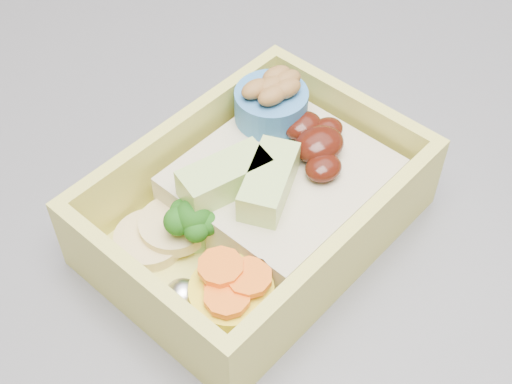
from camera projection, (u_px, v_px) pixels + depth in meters
island at (373, 354)px, 0.91m from camera, size 1.24×0.84×0.92m
bento_box at (260, 198)px, 0.44m from camera, size 0.22×0.18×0.07m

